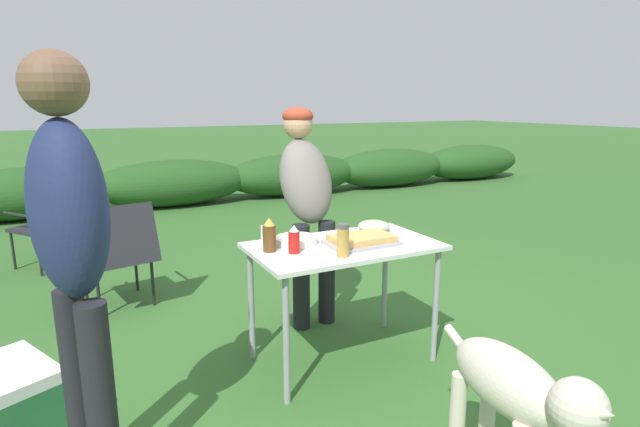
{
  "coord_description": "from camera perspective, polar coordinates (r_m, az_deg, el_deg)",
  "views": [
    {
      "loc": [
        -1.41,
        -2.46,
        1.56
      ],
      "look_at": [
        -0.05,
        0.2,
        0.89
      ],
      "focal_mm": 28.0,
      "sensor_mm": 36.0,
      "label": 1
    }
  ],
  "objects": [
    {
      "name": "ground_plane",
      "position": [
        3.23,
        2.57,
        -16.22
      ],
      "size": [
        60.0,
        60.0,
        0.0
      ],
      "primitive_type": "plane",
      "color": "#336028"
    },
    {
      "name": "shrub_hedge",
      "position": [
        7.92,
        -16.5,
        3.36
      ],
      "size": [
        14.4,
        0.9,
        0.7
      ],
      "color": "#234C1E",
      "rests_on": "ground"
    },
    {
      "name": "folding_table",
      "position": [
        2.97,
        2.7,
        -4.95
      ],
      "size": [
        1.1,
        0.64,
        0.74
      ],
      "color": "silver",
      "rests_on": "ground"
    },
    {
      "name": "food_tray",
      "position": [
        2.94,
        4.79,
        -3.06
      ],
      "size": [
        0.41,
        0.26,
        0.06
      ],
      "color": "#9E9EA3",
      "rests_on": "folding_table"
    },
    {
      "name": "plate_stack",
      "position": [
        2.95,
        -2.71,
        -3.09
      ],
      "size": [
        0.25,
        0.25,
        0.04
      ],
      "primitive_type": "cylinder",
      "color": "white",
      "rests_on": "folding_table"
    },
    {
      "name": "mixing_bowl",
      "position": [
        3.26,
        6.17,
        -1.4
      ],
      "size": [
        0.2,
        0.2,
        0.07
      ],
      "primitive_type": "ellipsoid",
      "color": "#ADBC99",
      "rests_on": "folding_table"
    },
    {
      "name": "paper_cup_stack",
      "position": [
        2.88,
        -5.99,
        -2.65
      ],
      "size": [
        0.08,
        0.08,
        0.13
      ],
      "primitive_type": "cylinder",
      "color": "white",
      "rests_on": "folding_table"
    },
    {
      "name": "beer_bottle",
      "position": [
        2.8,
        -5.8,
        -2.51
      ],
      "size": [
        0.08,
        0.08,
        0.19
      ],
      "color": "brown",
      "rests_on": "folding_table"
    },
    {
      "name": "ketchup_bottle",
      "position": [
        2.76,
        -2.99,
        -3.02
      ],
      "size": [
        0.06,
        0.06,
        0.16
      ],
      "color": "red",
      "rests_on": "folding_table"
    },
    {
      "name": "spice_jar",
      "position": [
        2.69,
        2.64,
        -3.12
      ],
      "size": [
        0.07,
        0.07,
        0.18
      ],
      "color": "#B2893D",
      "rests_on": "folding_table"
    },
    {
      "name": "standing_person_in_olive_jacket",
      "position": [
        3.47,
        -1.55,
        2.39
      ],
      "size": [
        0.4,
        0.49,
        1.53
      ],
      "rotation": [
        0.0,
        0.0,
        0.05
      ],
      "color": "black",
      "rests_on": "ground"
    },
    {
      "name": "standing_person_with_beanie",
      "position": [
        2.07,
        -26.5,
        -2.79
      ],
      "size": [
        0.37,
        0.43,
        1.74
      ],
      "rotation": [
        0.0,
        0.0,
        1.94
      ],
      "color": "black",
      "rests_on": "ground"
    },
    {
      "name": "dog",
      "position": [
        2.04,
        21.36,
        -19.04
      ],
      "size": [
        0.29,
        0.83,
        0.74
      ],
      "rotation": [
        0.0,
        0.0,
        3.03
      ],
      "color": "beige",
      "rests_on": "ground"
    },
    {
      "name": "camp_chair_green_behind_table",
      "position": [
        5.33,
        -28.46,
        -0.73
      ],
      "size": [
        0.72,
        0.75,
        0.83
      ],
      "rotation": [
        0.0,
        0.0,
        0.62
      ],
      "color": "#232328",
      "rests_on": "ground"
    },
    {
      "name": "camp_chair_near_hedge",
      "position": [
        4.07,
        -21.93,
        -3.87
      ],
      "size": [
        0.57,
        0.66,
        0.83
      ],
      "rotation": [
        0.0,
        0.0,
        0.18
      ],
      "color": "#232328",
      "rests_on": "ground"
    },
    {
      "name": "cooler_box",
      "position": [
        2.94,
        -31.62,
        -17.59
      ],
      "size": [
        0.49,
        0.57,
        0.34
      ],
      "rotation": [
        0.0,
        0.0,
        2.01
      ],
      "color": "#286B3D",
      "rests_on": "ground"
    }
  ]
}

